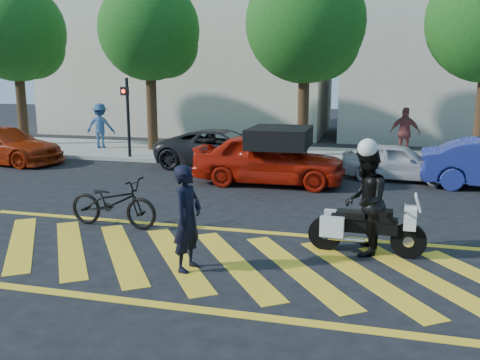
% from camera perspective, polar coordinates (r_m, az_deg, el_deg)
% --- Properties ---
extents(ground, '(90.00, 90.00, 0.00)m').
position_cam_1_polar(ground, '(9.24, -3.64, -9.01)').
color(ground, black).
rests_on(ground, ground).
extents(sidewalk, '(60.00, 5.00, 0.15)m').
position_cam_1_polar(sidewalk, '(20.63, 6.98, 2.62)').
color(sidewalk, '#9E998E').
rests_on(sidewalk, ground).
extents(crosswalk, '(12.33, 4.00, 0.01)m').
position_cam_1_polar(crosswalk, '(9.25, -3.87, -8.97)').
color(crosswalk, yellow).
rests_on(crosswalk, ground).
extents(building_left, '(16.00, 8.00, 10.00)m').
position_cam_1_polar(building_left, '(31.17, -5.55, 14.71)').
color(building_left, beige).
rests_on(building_left, ground).
extents(tree_far_left, '(4.40, 4.40, 7.41)m').
position_cam_1_polar(tree_far_left, '(25.66, -23.55, 14.64)').
color(tree_far_left, black).
rests_on(tree_far_left, ground).
extents(tree_left, '(4.20, 4.20, 7.26)m').
position_cam_1_polar(tree_left, '(22.30, -9.77, 15.88)').
color(tree_left, black).
rests_on(tree_left, ground).
extents(tree_center, '(4.60, 4.60, 7.56)m').
position_cam_1_polar(tree_center, '(20.52, 7.73, 16.62)').
color(tree_center, black).
rests_on(tree_center, ground).
extents(signal_pole, '(0.28, 0.43, 3.20)m').
position_cam_1_polar(signal_pole, '(20.23, -12.55, 7.51)').
color(signal_pole, black).
rests_on(signal_pole, ground).
extents(officer_bike, '(0.52, 0.71, 1.81)m').
position_cam_1_polar(officer_bike, '(8.58, -5.91, -4.31)').
color(officer_bike, black).
rests_on(officer_bike, ground).
extents(bicycle, '(2.12, 0.84, 1.09)m').
position_cam_1_polar(bicycle, '(11.43, -14.06, -2.45)').
color(bicycle, black).
rests_on(bicycle, ground).
extents(police_motorcycle, '(2.15, 0.70, 0.95)m').
position_cam_1_polar(police_motorcycle, '(9.71, 13.80, -5.11)').
color(police_motorcycle, black).
rests_on(police_motorcycle, ground).
extents(officer_moto, '(0.80, 1.01, 1.99)m').
position_cam_1_polar(officer_moto, '(9.58, 13.85, -2.36)').
color(officer_moto, black).
rests_on(officer_moto, ground).
extents(red_convertible, '(4.63, 1.91, 1.57)m').
position_cam_1_polar(red_convertible, '(15.50, 3.27, 2.39)').
color(red_convertible, '#B21708').
rests_on(red_convertible, ground).
extents(parked_left, '(4.92, 2.36, 1.38)m').
position_cam_1_polar(parked_left, '(21.27, -25.00, 3.56)').
color(parked_left, '#AA270A').
rests_on(parked_left, ground).
extents(parked_mid_left, '(4.98, 2.38, 1.37)m').
position_cam_1_polar(parked_mid_left, '(18.33, -1.72, 3.51)').
color(parked_mid_left, black).
rests_on(parked_mid_left, ground).
extents(parked_mid_right, '(3.59, 1.75, 1.18)m').
position_cam_1_polar(parked_mid_right, '(16.86, 17.23, 1.97)').
color(parked_mid_right, '#B6B6BA').
rests_on(parked_mid_right, ground).
extents(pedestrian_left, '(1.35, 0.91, 1.95)m').
position_cam_1_polar(pedestrian_left, '(23.24, -15.41, 5.89)').
color(pedestrian_left, '#305585').
rests_on(pedestrian_left, sidewalk).
extents(pedestrian_right, '(1.22, 0.74, 1.94)m').
position_cam_1_polar(pedestrian_right, '(20.71, 18.04, 5.09)').
color(pedestrian_right, brown).
rests_on(pedestrian_right, sidewalk).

